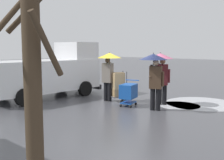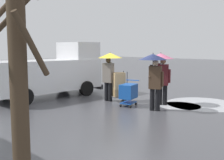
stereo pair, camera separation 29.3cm
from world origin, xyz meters
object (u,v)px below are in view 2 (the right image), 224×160
(cargo_van_parked_right, at_px, (51,72))
(pedestrian_white_side, at_px, (154,68))
(hand_dolly_boxes, at_px, (119,85))
(shopping_cart_vendor, at_px, (129,92))
(pedestrian_black_side, at_px, (109,65))
(pedestrian_pink_side, at_px, (162,67))
(bare_tree_near, at_px, (18,79))

(cargo_van_parked_right, height_order, pedestrian_white_side, cargo_van_parked_right)
(cargo_van_parked_right, xyz_separation_m, hand_dolly_boxes, (-3.08, -1.46, -0.47))
(shopping_cart_vendor, xyz_separation_m, pedestrian_white_side, (-1.17, -0.08, 1.02))
(hand_dolly_boxes, bearing_deg, cargo_van_parked_right, 25.41)
(pedestrian_black_side, bearing_deg, pedestrian_pink_side, -155.02)
(cargo_van_parked_right, relative_size, pedestrian_pink_side, 2.49)
(pedestrian_black_side, relative_size, bare_tree_near, 0.53)
(cargo_van_parked_right, xyz_separation_m, bare_tree_near, (-7.68, 5.29, 0.73))
(pedestrian_white_side, relative_size, bare_tree_near, 0.53)
(pedestrian_white_side, bearing_deg, shopping_cart_vendor, 3.82)
(pedestrian_black_side, relative_size, pedestrian_white_side, 1.00)
(cargo_van_parked_right, bearing_deg, bare_tree_near, 145.45)
(shopping_cart_vendor, xyz_separation_m, pedestrian_pink_side, (-0.78, -1.13, 1.00))
(shopping_cart_vendor, bearing_deg, hand_dolly_boxes, -23.48)
(pedestrian_pink_side, bearing_deg, bare_tree_near, 111.33)
(pedestrian_pink_side, xyz_separation_m, pedestrian_white_side, (-0.39, 1.06, 0.01))
(pedestrian_pink_side, relative_size, pedestrian_white_side, 1.00)
(hand_dolly_boxes, relative_size, pedestrian_black_side, 0.61)
(pedestrian_black_side, height_order, bare_tree_near, bare_tree_near)
(hand_dolly_boxes, relative_size, bare_tree_near, 0.33)
(pedestrian_white_side, bearing_deg, bare_tree_near, 111.47)
(pedestrian_pink_side, bearing_deg, cargo_van_parked_right, 24.88)
(pedestrian_pink_side, relative_size, pedestrian_black_side, 1.00)
(cargo_van_parked_right, height_order, pedestrian_black_side, cargo_van_parked_right)
(shopping_cart_vendor, distance_m, hand_dolly_boxes, 0.99)
(hand_dolly_boxes, bearing_deg, pedestrian_black_side, 29.53)
(pedestrian_pink_side, bearing_deg, pedestrian_white_side, 110.50)
(bare_tree_near, bearing_deg, hand_dolly_boxes, -55.70)
(cargo_van_parked_right, bearing_deg, pedestrian_pink_side, -155.12)
(shopping_cart_vendor, distance_m, bare_tree_near, 7.48)
(cargo_van_parked_right, distance_m, hand_dolly_boxes, 3.44)
(shopping_cart_vendor, height_order, pedestrian_black_side, pedestrian_black_side)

